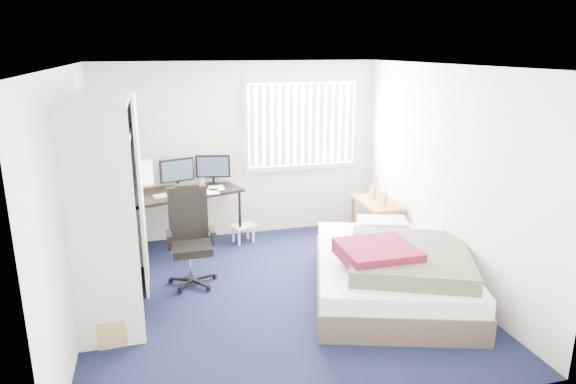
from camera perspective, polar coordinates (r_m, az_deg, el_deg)
The scene contains 10 objects.
ground at distance 5.85m, azimuth -1.37°, elevation -11.43°, with size 4.20×4.20×0.00m, color black.
room_shell at distance 5.34m, azimuth -1.48°, elevation 3.15°, with size 4.20×4.20×4.20m.
window_assembly at distance 7.49m, azimuth 1.57°, elevation 7.51°, with size 1.72×0.09×1.32m.
closet at distance 5.51m, azimuth -19.30°, elevation 0.97°, with size 0.64×1.84×2.22m.
desk at distance 7.07m, azimuth -12.21°, elevation 0.26°, with size 1.79×1.23×1.27m.
office_chair at distance 6.11m, azimuth -10.76°, elevation -5.94°, with size 0.56×0.55×1.16m.
footstool at distance 7.32m, azimuth -4.99°, elevation -4.11°, with size 0.37×0.34×0.25m.
nightstand at distance 7.26m, azimuth 9.83°, elevation -1.53°, with size 0.47×0.90×0.80m.
bed at distance 5.86m, azimuth 11.47°, elevation -8.52°, with size 2.21×2.56×0.71m.
pine_box at distance 5.25m, azimuth -18.37°, elevation -14.07°, with size 0.36×0.27×0.27m, color tan.
Camera 1 is at (-1.21, -5.06, 2.67)m, focal length 32.00 mm.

